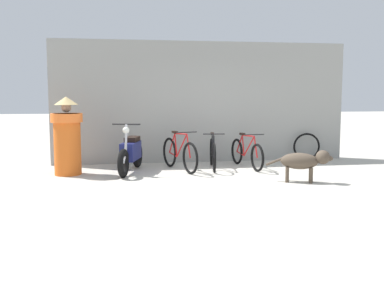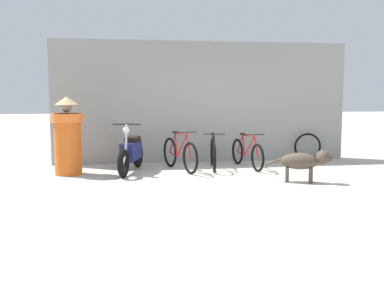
% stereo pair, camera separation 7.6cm
% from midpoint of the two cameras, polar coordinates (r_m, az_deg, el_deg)
% --- Properties ---
extents(ground_plane, '(60.00, 60.00, 0.00)m').
position_cam_midpoint_polar(ground_plane, '(8.27, 5.27, -5.18)').
color(ground_plane, '#B7B2A5').
extents(shop_wall_back, '(7.17, 0.20, 2.90)m').
position_cam_midpoint_polar(shop_wall_back, '(10.95, 1.59, 5.34)').
color(shop_wall_back, gray).
rests_on(shop_wall_back, ground).
extents(bicycle_0, '(0.61, 1.64, 0.87)m').
position_cam_midpoint_polar(bicycle_0, '(9.71, -1.36, -1.29)').
color(bicycle_0, black).
rests_on(bicycle_0, ground).
extents(bicycle_1, '(0.46, 1.60, 0.81)m').
position_cam_midpoint_polar(bicycle_1, '(9.94, 2.91, -1.22)').
color(bicycle_1, black).
rests_on(bicycle_1, ground).
extents(bicycle_2, '(0.46, 1.69, 0.79)m').
position_cam_midpoint_polar(bicycle_2, '(10.13, 7.21, -1.19)').
color(bicycle_2, black).
rests_on(bicycle_2, ground).
extents(motorcycle, '(0.67, 1.75, 1.06)m').
position_cam_midpoint_polar(motorcycle, '(9.56, -7.52, -1.14)').
color(motorcycle, black).
rests_on(motorcycle, ground).
extents(stray_dog, '(1.18, 0.60, 0.62)m').
position_cam_midpoint_polar(stray_dog, '(8.65, 14.29, -2.12)').
color(stray_dog, '#4C3F33').
rests_on(stray_dog, ground).
extents(person_in_robes, '(0.90, 0.90, 1.60)m').
position_cam_midpoint_polar(person_in_robes, '(9.51, -15.31, 0.96)').
color(person_in_robes, orange).
rests_on(person_in_robes, ground).
extents(spare_tire_left, '(0.68, 0.11, 0.68)m').
position_cam_midpoint_polar(spare_tire_left, '(11.56, 14.65, -0.33)').
color(spare_tire_left, black).
rests_on(spare_tire_left, ground).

